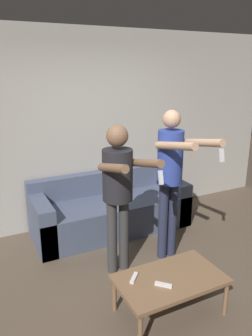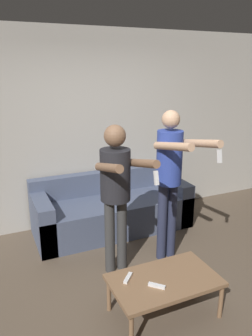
{
  "view_description": "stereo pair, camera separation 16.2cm",
  "coord_description": "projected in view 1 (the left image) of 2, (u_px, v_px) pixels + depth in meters",
  "views": [
    {
      "loc": [
        -1.48,
        -2.31,
        2.19
      ],
      "look_at": [
        0.19,
        1.04,
        1.03
      ],
      "focal_mm": 35.0,
      "sensor_mm": 36.0,
      "label": 1
    },
    {
      "loc": [
        -1.33,
        -2.38,
        2.19
      ],
      "look_at": [
        0.19,
        1.04,
        1.03
      ],
      "focal_mm": 35.0,
      "sensor_mm": 36.0,
      "label": 2
    }
  ],
  "objects": [
    {
      "name": "ground_plane",
      "position": [
        155.0,
        297.0,
        3.25
      ],
      "size": [
        14.0,
        14.0,
        0.0
      ],
      "primitive_type": "plane",
      "color": "brown"
    },
    {
      "name": "wall_back",
      "position": [
        84.0,
        130.0,
        4.54
      ],
      "size": [
        6.4,
        0.06,
        2.7
      ],
      "color": "#B7B2A8",
      "rests_on": "ground_plane"
    },
    {
      "name": "couch",
      "position": [
        111.0,
        210.0,
        4.56
      ],
      "size": [
        2.13,
        0.82,
        0.76
      ],
      "color": "#4C5670",
      "rests_on": "ground_plane"
    },
    {
      "name": "person_standing_left",
      "position": [
        119.0,
        184.0,
        3.38
      ],
      "size": [
        0.44,
        0.73,
        1.64
      ],
      "color": "#383838",
      "rests_on": "ground_plane"
    },
    {
      "name": "person_standing_right",
      "position": [
        171.0,
        170.0,
        3.63
      ],
      "size": [
        0.4,
        0.79,
        1.76
      ],
      "color": "#282D47",
      "rests_on": "ground_plane"
    },
    {
      "name": "coffee_table",
      "position": [
        170.0,
        281.0,
        2.95
      ],
      "size": [
        0.97,
        0.58,
        0.38
      ],
      "color": "#846042",
      "rests_on": "ground_plane"
    },
    {
      "name": "remote_near",
      "position": [
        163.0,
        285.0,
        2.82
      ],
      "size": [
        0.13,
        0.13,
        0.02
      ],
      "color": "white",
      "rests_on": "coffee_table"
    },
    {
      "name": "remote_far",
      "position": [
        134.0,
        278.0,
        2.92
      ],
      "size": [
        0.13,
        0.13,
        0.02
      ],
      "color": "white",
      "rests_on": "coffee_table"
    }
  ]
}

